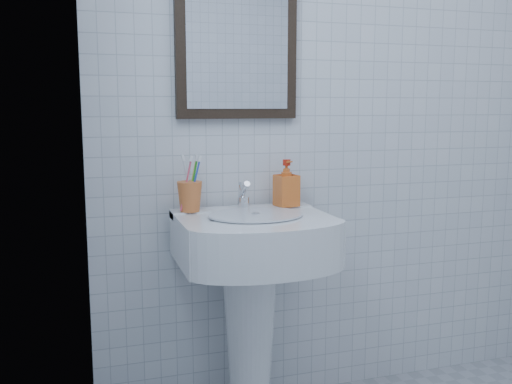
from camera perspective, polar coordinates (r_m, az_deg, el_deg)
name	(u,v)px	position (r m, az deg, el deg)	size (l,w,h in m)	color
wall_back	(344,116)	(2.54, 8.82, 7.57)	(2.20, 0.02, 2.50)	silver
wall_left	(90,128)	(1.08, -16.30, 6.17)	(0.02, 2.40, 2.50)	silver
washbasin	(251,284)	(2.27, -0.47, -9.22)	(0.58, 0.42, 0.89)	white
faucet	(244,197)	(2.29, -1.25, -0.52)	(0.05, 0.10, 0.12)	silver
toothbrush_cup	(190,197)	(2.24, -6.64, -0.45)	(0.10, 0.10, 0.12)	orange
soap_dispenser	(286,183)	(2.34, 3.06, 0.90)	(0.09, 0.09, 0.19)	red
wall_mirror	(237,41)	(2.36, -1.92, 14.89)	(0.50, 0.04, 0.62)	black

